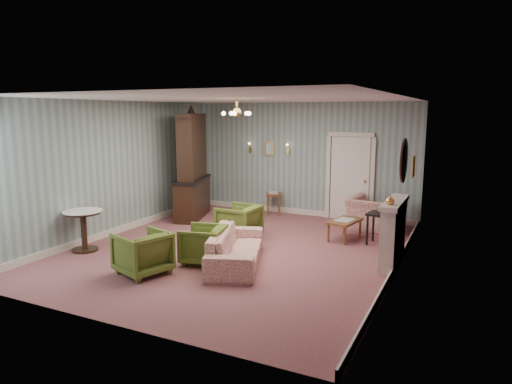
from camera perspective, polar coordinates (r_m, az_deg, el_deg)
The scene contains 27 objects.
floor at distance 8.98m, azimuth -2.28°, elevation -7.24°, with size 7.00×7.00×0.00m, color #97585A.
ceiling at distance 8.58m, azimuth -2.41°, elevation 11.60°, with size 7.00×7.00×0.00m, color white.
wall_back at distance 11.84m, azimuth 5.67°, elevation 4.09°, with size 6.00×6.00×0.00m, color gray.
wall_front at distance 5.86m, azimuth -18.69°, elevation -2.46°, with size 6.00×6.00×0.00m, color gray.
wall_left at distance 10.40m, azimuth -17.11°, elevation 2.89°, with size 7.00×7.00×0.00m, color gray.
wall_right at distance 7.73m, azimuth 17.69°, elevation 0.52°, with size 7.00×7.00×0.00m, color gray.
wall_right_floral at distance 7.73m, azimuth 17.58°, elevation 0.53°, with size 7.00×7.00×0.00m, color #C0607F.
door at distance 11.47m, azimuth 11.68°, elevation 1.88°, with size 1.12×0.12×2.16m, color white, non-canonical shape.
olive_chair_a at distance 7.81m, azimuth -14.03°, elevation -7.15°, with size 0.77×0.72×0.79m, color #5A6E26.
olive_chair_b at distance 8.18m, azimuth -6.63°, elevation -6.31°, with size 0.72×0.67×0.74m, color #5A6E26.
olive_chair_c at distance 9.63m, azimuth -2.18°, elevation -3.56°, with size 0.78×0.73×0.80m, color #5A6E26.
sofa_chintz at distance 8.08m, azimuth -2.53°, elevation -6.22°, with size 2.07×0.60×0.81m, color #AA444D.
wingback_chair at distance 10.65m, azimuth 14.82°, elevation -1.99°, with size 1.16×0.75×1.01m, color #AA444D.
dresser at distance 11.54m, azimuth -8.07°, elevation 3.58°, with size 0.58×1.66×2.77m, color black, non-canonical shape.
fireplace at distance 8.31m, azimuth 16.81°, elevation -4.92°, with size 0.30×1.40×1.16m, color beige, non-canonical shape.
mantel_vase at distance 7.79m, azimuth 16.44°, elevation -0.96°, with size 0.15×0.15×0.15m, color gold.
oval_mirror at distance 8.08m, azimuth 17.97°, elevation 3.76°, with size 0.04×0.76×0.84m, color white, non-canonical shape.
framed_print at distance 9.43m, azimuth 19.09°, elevation 3.01°, with size 0.04×0.34×0.42m, color gold, non-canonical shape.
coffee_table at distance 9.77m, azimuth 11.03°, elevation -4.67°, with size 0.47×0.85×0.43m, color brown, non-canonical shape.
side_table_black at distance 9.54m, azimuth 15.12°, elevation -4.48°, with size 0.44×0.44×0.66m, color black, non-canonical shape.
pedestal_table at distance 9.41m, azimuth -20.74°, elevation -4.54°, with size 0.73×0.73×0.80m, color black, non-canonical shape.
nesting_table at distance 11.91m, azimuth 2.22°, elevation -1.38°, with size 0.37×0.47×0.62m, color brown, non-canonical shape.
gilt_mirror_back at distance 12.12m, azimuth 1.61°, elevation 5.46°, with size 0.28×0.06×0.36m, color gold, non-canonical shape.
sconce_left at distance 12.33m, azimuth -0.77°, elevation 5.54°, with size 0.16×0.12×0.30m, color gold, non-canonical shape.
sconce_right at distance 11.88m, azimuth 4.00°, elevation 5.35°, with size 0.16×0.12×0.30m, color gold, non-canonical shape.
chandelier at distance 8.57m, azimuth -2.40°, elevation 9.80°, with size 0.56×0.56×0.36m, color gold, non-canonical shape.
burgundy_cushion at distance 10.52m, azimuth 14.39°, elevation -2.27°, with size 0.38×0.10×0.38m, color maroon.
Camera 1 is at (4.04, -7.56, 2.66)m, focal length 31.95 mm.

